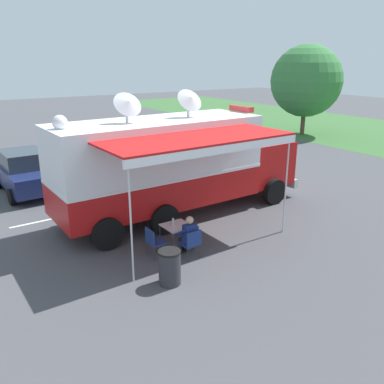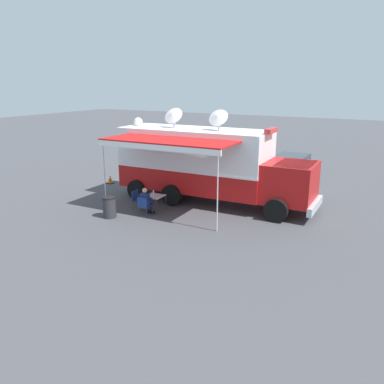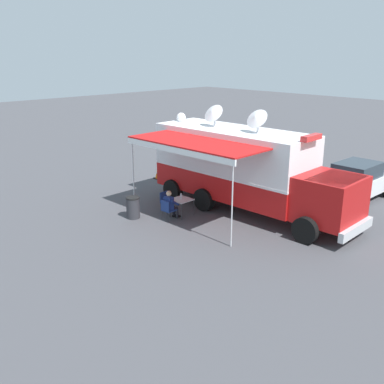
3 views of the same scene
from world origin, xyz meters
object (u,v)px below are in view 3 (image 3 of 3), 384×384
Objects in this scene: folding_chair_beside_table at (166,200)px; trash_bin at (133,207)px; command_truck at (246,167)px; folding_chair_at_table at (167,209)px; traffic_cone at (158,174)px; seated_responder at (171,204)px; car_behind_truck at (357,181)px; folding_table at (181,200)px; water_bottle at (181,196)px; car_far_corner at (254,156)px.

trash_bin reaches higher than folding_chair_beside_table.
folding_chair_at_table is (3.19, -1.45, -1.43)m from command_truck.
seated_responder is at bearing 55.24° from traffic_cone.
seated_responder is 1.59m from trash_bin.
seated_responder is 9.05m from car_behind_truck.
folding_table is at bearing 143.72° from trash_bin.
folding_chair_beside_table is (2.52, -2.31, -1.43)m from command_truck.
folding_table is 3.68× the size of water_bottle.
folding_table is 0.66× the size of seated_responder.
command_truck is at bearing 146.38° from water_bottle.
folding_table is at bearing 17.51° from car_far_corner.
traffic_cone is (-0.55, -6.58, -1.67)m from command_truck.
command_truck reaches higher than water_bottle.
water_bottle is 0.26× the size of folding_chair_beside_table.
folding_chair_beside_table is at bearing 11.75° from car_far_corner.
command_truck is 6.81m from traffic_cone.
car_behind_truck reaches higher than trash_bin.
car_behind_truck is at bearing 150.73° from water_bottle.
car_behind_truck is at bearing 84.22° from car_far_corner.
trash_bin is at bearing 7.95° from car_far_corner.
command_truck reaches higher than car_behind_truck.
folding_chair_at_table is 0.23m from seated_responder.
water_bottle is 0.93m from folding_chair_at_table.
car_far_corner is at bearing -95.78° from car_behind_truck.
traffic_cone is at bearing -94.77° from command_truck.
folding_chair_at_table is at bearing 16.06° from car_far_corner.
traffic_cone is at bearing -139.48° from trash_bin.
water_bottle is 0.26× the size of folding_chair_at_table.
trash_bin is at bearing -55.16° from folding_chair_at_table.
water_bottle is at bearing -173.87° from folding_chair_at_table.
car_far_corner is (-9.79, -1.37, 0.42)m from trash_bin.
seated_responder is (0.68, 0.09, -0.18)m from water_bottle.
seated_responder is at bearing -178.30° from folding_chair_at_table.
folding_table is (2.39, -1.46, -1.27)m from command_truck.
car_far_corner is at bearing -163.65° from seated_responder.
folding_chair_at_table is 1.09m from folding_chair_beside_table.
folding_table is 0.82m from folding_chair_at_table.
seated_responder reaches higher than traffic_cone.
folding_chair_at_table is 1.00× the size of folding_chair_beside_table.
car_far_corner is at bearing -163.94° from folding_chair_at_table.
command_truck is 10.50× the size of trash_bin.
car_far_corner is at bearing -172.05° from trash_bin.
folding_chair_at_table reaches higher than traffic_cone.
car_behind_truck is (-8.09, 4.07, 0.23)m from seated_responder.
car_far_corner is (-5.21, 2.55, 0.60)m from traffic_cone.
car_behind_truck is at bearing 116.28° from traffic_cone.
command_truck is at bearing 85.23° from traffic_cone.
water_bottle is 0.71m from seated_responder.
seated_responder is at bearing 130.57° from trash_bin.
folding_table is at bearing 53.70° from water_bottle.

